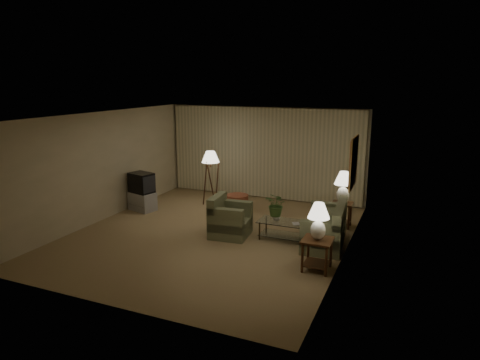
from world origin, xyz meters
name	(u,v)px	position (x,y,z in m)	size (l,w,h in m)	color
ground	(212,234)	(0.00, 0.00, 0.00)	(7.00, 7.00, 0.00)	#A3835A
room_shell	(239,149)	(0.02, 1.51, 1.75)	(6.04, 7.02, 2.72)	beige
sofa	(324,228)	(2.50, 0.41, 0.36)	(1.75, 1.09, 0.71)	#717955
armchair	(230,220)	(0.44, 0.07, 0.36)	(1.03, 0.99, 0.72)	#717955
side_table_near	(317,249)	(2.65, -0.94, 0.41)	(0.54, 0.54, 0.60)	#371B0F
side_table_far	(342,211)	(2.65, 1.66, 0.40)	(0.48, 0.40, 0.60)	#371B0F
table_lamp_near	(318,218)	(2.65, -0.94, 1.01)	(0.40, 0.40, 0.69)	white
table_lamp_far	(343,184)	(2.65, 1.66, 1.05)	(0.44, 0.44, 0.76)	white
coffee_table	(283,227)	(1.60, 0.31, 0.28)	(1.07, 0.58, 0.41)	silver
tv_cabinet	(142,201)	(-2.55, 0.91, 0.25)	(0.80, 0.61, 0.50)	#A1A1A3
crt_tv	(141,183)	(-2.55, 0.91, 0.77)	(0.72, 0.59, 0.53)	black
floor_lamp	(211,177)	(-1.09, 2.14, 0.80)	(0.49, 0.49, 1.52)	#371B0F
ottoman	(237,202)	(-0.23, 2.02, 0.20)	(0.59, 0.59, 0.40)	#965133
vase	(277,217)	(1.45, 0.31, 0.50)	(0.16, 0.16, 0.17)	white
flowers	(277,202)	(1.45, 0.31, 0.85)	(0.48, 0.42, 0.53)	#487132
book	(293,224)	(1.85, 0.21, 0.42)	(0.15, 0.21, 0.02)	olive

